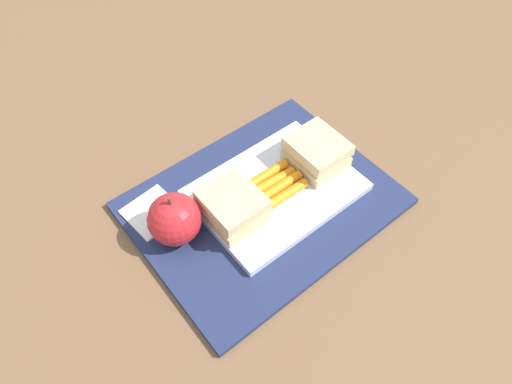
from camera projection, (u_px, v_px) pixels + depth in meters
The scene contains 8 objects.
ground_plane at pixel (263, 205), 0.67m from camera, with size 2.40×2.40×0.00m, color brown.
lunchbag_mat at pixel (263, 203), 0.67m from camera, with size 0.36×0.28×0.01m, color navy.
food_tray at pixel (276, 190), 0.67m from camera, with size 0.23×0.17×0.01m, color white.
sandwich_half_left at pixel (317, 152), 0.68m from camera, with size 0.07×0.08×0.04m.
sandwich_half_right at pixel (233, 206), 0.62m from camera, with size 0.07×0.08×0.04m.
carrot_sticks_bundle at pixel (276, 184), 0.66m from camera, with size 0.08×0.06×0.02m.
apple at pixel (174, 219), 0.60m from camera, with size 0.07×0.07×0.08m.
paper_napkin at pixel (153, 212), 0.65m from camera, with size 0.07×0.07×0.00m, color white.
Camera 1 is at (0.25, 0.30, 0.55)m, focal length 32.07 mm.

